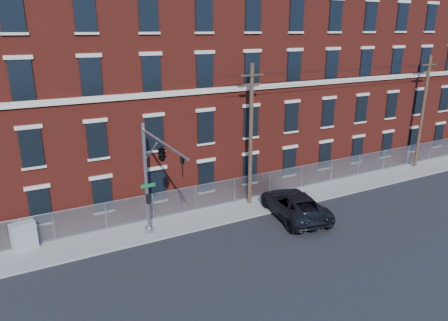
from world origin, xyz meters
name	(u,v)px	position (x,y,z in m)	size (l,w,h in m)	color
ground	(270,244)	(0.00, 0.00, 0.00)	(140.00, 140.00, 0.00)	black
sidewalk	(356,183)	(12.00, 5.00, 0.06)	(65.00, 3.00, 0.12)	gray
mill_building	(295,74)	(12.00, 13.93, 8.15)	(55.30, 14.32, 16.30)	#601A11
chain_link_fence	(346,167)	(12.00, 6.30, 1.06)	(59.06, 0.06, 1.85)	#A5A8AD
traffic_signal_mast	(158,163)	(-6.00, 2.18, 5.39)	(0.90, 6.75, 7.00)	#9EA0A5
utility_pole_near	(251,133)	(2.00, 5.60, 5.34)	(1.80, 0.28, 10.00)	#402F20
utility_pole_mid	(423,110)	(20.00, 5.60, 5.34)	(1.80, 0.28, 10.00)	#402F20
overhead_wires	(429,67)	(20.00, 5.60, 9.12)	(40.00, 0.62, 0.62)	black
pickup_truck	(294,204)	(3.56, 2.40, 0.87)	(2.90, 6.29, 1.75)	black
utility_cabinet	(24,236)	(-12.93, 6.00, 0.95)	(1.33, 0.66, 1.66)	gray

